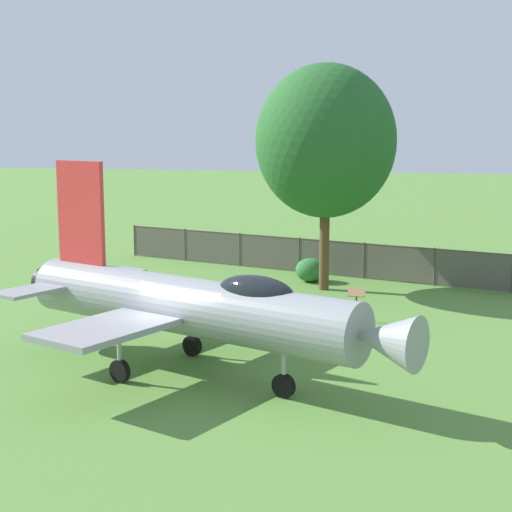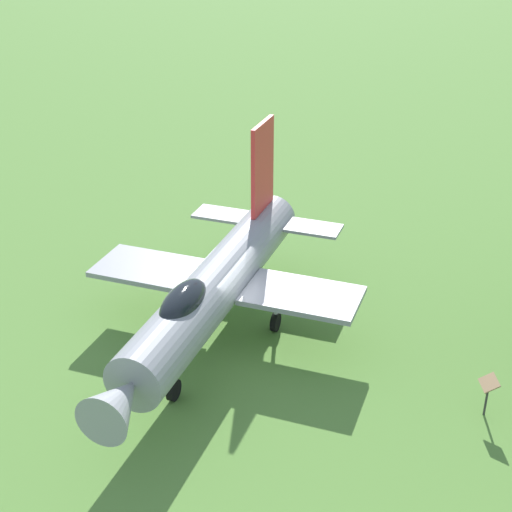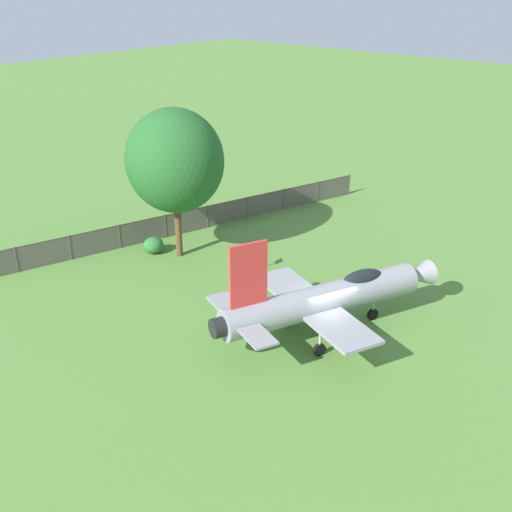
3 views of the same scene
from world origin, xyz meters
name	(u,v)px [view 1 (image 1 of 3)]	position (x,y,z in m)	size (l,w,h in m)	color
ground_plane	(187,375)	(0.00, 0.00, 0.00)	(200.00, 200.00, 0.00)	#568438
display_jet	(196,305)	(-0.31, 0.12, 1.96)	(11.85, 8.41, 5.63)	gray
shade_tree	(326,141)	(-1.85, -12.05, 6.03)	(5.62, 5.96, 9.11)	brown
perimeter_fence	(398,262)	(-4.72, -14.40, 0.86)	(27.62, 7.88, 1.61)	#4C4238
shrub_near_fence	(419,270)	(-5.57, -14.97, 0.47)	(1.38, 1.21, 0.95)	#2D7033
shrub_by_tree	(311,270)	(-1.04, -13.55, 0.51)	(1.30, 1.23, 1.03)	#2D7033
info_plaque	(356,297)	(-3.75, -6.96, 0.85)	(0.60, 0.40, 1.14)	#333333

